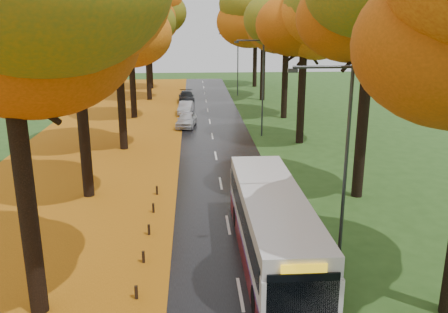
{
  "coord_description": "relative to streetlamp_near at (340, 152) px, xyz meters",
  "views": [
    {
      "loc": [
        -1.57,
        -8.89,
        9.55
      ],
      "look_at": [
        0.0,
        14.97,
        2.6
      ],
      "focal_mm": 38.0,
      "sensor_mm": 36.0,
      "label": 1
    }
  ],
  "objects": [
    {
      "name": "road",
      "position": [
        -3.95,
        17.0,
        -4.69
      ],
      "size": [
        6.5,
        90.0,
        0.04
      ],
      "primitive_type": "cube",
      "color": "black",
      "rests_on": "ground"
    },
    {
      "name": "leaf_drift",
      "position": [
        -7.0,
        17.0,
        -4.67
      ],
      "size": [
        0.9,
        90.0,
        0.01
      ],
      "primitive_type": "cube",
      "color": "#C57714",
      "rests_on": "road"
    },
    {
      "name": "trees_right",
      "position": [
        3.24,
        18.91,
        4.98
      ],
      "size": [
        9.3,
        74.2,
        13.96
      ],
      "color": "black",
      "rests_on": "ground"
    },
    {
      "name": "bus",
      "position": [
        -2.42,
        0.53,
        -3.17
      ],
      "size": [
        2.53,
        10.88,
        2.86
      ],
      "rotation": [
        0.0,
        0.0,
        0.0
      ],
      "color": "#5B0E12",
      "rests_on": "road"
    },
    {
      "name": "leaf_verge",
      "position": [
        -12.95,
        17.0,
        -4.7
      ],
      "size": [
        12.0,
        90.0,
        0.02
      ],
      "primitive_type": "cube",
      "color": "#87490C",
      "rests_on": "ground"
    },
    {
      "name": "streetlamp_mid",
      "position": [
        0.0,
        22.0,
        0.0
      ],
      "size": [
        2.45,
        0.18,
        8.0
      ],
      "color": "#333538",
      "rests_on": "ground"
    },
    {
      "name": "car_white",
      "position": [
        -6.16,
        25.77,
        -4.0
      ],
      "size": [
        2.16,
        4.15,
        1.35
      ],
      "primitive_type": "imported",
      "rotation": [
        0.0,
        0.0,
        -0.15
      ],
      "color": "silver",
      "rests_on": "road"
    },
    {
      "name": "car_silver",
      "position": [
        -6.3,
        32.12,
        -4.05
      ],
      "size": [
        1.7,
        3.92,
        1.25
      ],
      "primitive_type": "imported",
      "rotation": [
        0.0,
        0.0,
        -0.1
      ],
      "color": "#A5A7AC",
      "rests_on": "road"
    },
    {
      "name": "car_dark",
      "position": [
        -6.3,
        39.21,
        -4.03
      ],
      "size": [
        1.97,
        4.5,
        1.29
      ],
      "primitive_type": "imported",
      "rotation": [
        0.0,
        0.0,
        0.04
      ],
      "color": "black",
      "rests_on": "road"
    },
    {
      "name": "centre_line",
      "position": [
        -3.95,
        17.0,
        -4.67
      ],
      "size": [
        0.12,
        90.0,
        0.01
      ],
      "primitive_type": "cube",
      "color": "silver",
      "rests_on": "road"
    },
    {
      "name": "streetlamp_far",
      "position": [
        0.0,
        44.0,
        0.0
      ],
      "size": [
        2.45,
        0.18,
        8.0
      ],
      "color": "#333538",
      "rests_on": "ground"
    },
    {
      "name": "trees_left",
      "position": [
        -11.13,
        19.06,
        4.82
      ],
      "size": [
        9.2,
        74.0,
        13.88
      ],
      "color": "black",
      "rests_on": "ground"
    },
    {
      "name": "streetlamp_near",
      "position": [
        0.0,
        0.0,
        0.0
      ],
      "size": [
        2.45,
        0.18,
        8.0
      ],
      "color": "#333538",
      "rests_on": "ground"
    }
  ]
}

